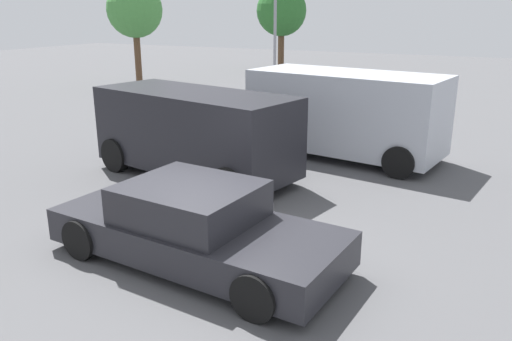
% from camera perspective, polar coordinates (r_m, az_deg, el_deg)
% --- Properties ---
extents(ground_plane, '(80.00, 80.00, 0.00)m').
position_cam_1_polar(ground_plane, '(8.24, -5.56, -9.39)').
color(ground_plane, '#515154').
extents(sedan_foreground, '(4.71, 2.26, 1.23)m').
position_cam_1_polar(sedan_foreground, '(7.88, -6.79, -6.19)').
color(sedan_foreground, '#232328').
rests_on(sedan_foreground, ground_plane).
extents(van_white, '(5.16, 2.82, 2.19)m').
position_cam_1_polar(van_white, '(13.53, 9.94, 6.43)').
color(van_white, '#B2B7C1').
rests_on(van_white, ground_plane).
extents(suv_dark, '(5.10, 2.88, 1.97)m').
position_cam_1_polar(suv_dark, '(11.70, -6.77, 4.35)').
color(suv_dark, black).
rests_on(suv_dark, ground_plane).
extents(tree_back_left, '(3.09, 3.09, 5.18)m').
position_cam_1_polar(tree_back_left, '(33.32, 2.85, 17.25)').
color(tree_back_left, brown).
rests_on(tree_back_left, ground_plane).
extents(tree_back_center, '(2.68, 2.68, 5.04)m').
position_cam_1_polar(tree_back_center, '(26.70, -13.31, 16.92)').
color(tree_back_center, brown).
rests_on(tree_back_center, ground_plane).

